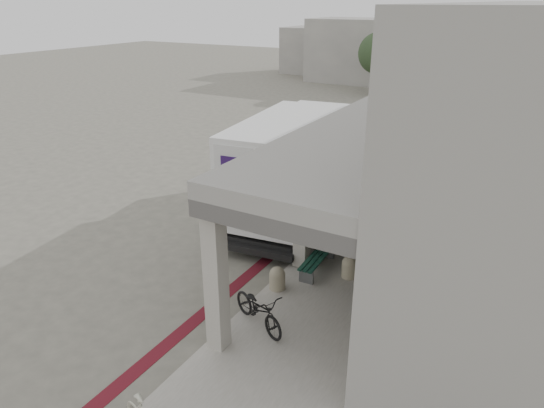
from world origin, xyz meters
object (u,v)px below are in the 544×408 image
Objects in this scene: fedex_truck at (299,161)px; utility_cabinet at (407,272)px; bench at (318,259)px; bicycle_black at (259,309)px.

fedex_truck reaches higher than utility_cabinet.
utility_cabinet reaches higher than bench.
utility_cabinet is at bearing -13.23° from bicycle_black.
utility_cabinet is (2.40, 0.26, 0.19)m from bench.
fedex_truck is 4.57m from bench.
fedex_truck is 6.00m from utility_cabinet.
bench is at bearing 22.48° from bicycle_black.
fedex_truck is at bearing 121.33° from bench.
bench is at bearing -63.60° from fedex_truck.
fedex_truck is 8.59× the size of utility_cabinet.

